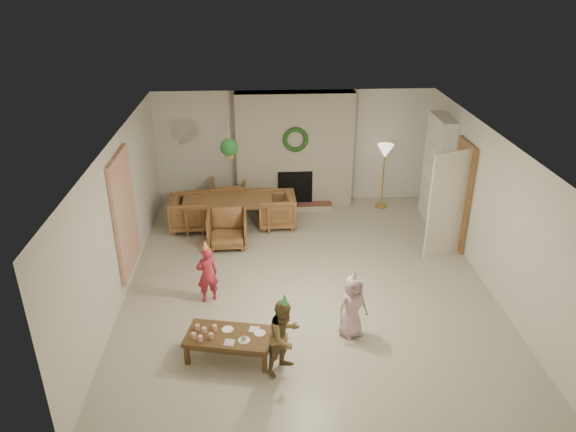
{
  "coord_description": "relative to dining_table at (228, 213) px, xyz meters",
  "views": [
    {
      "loc": [
        -0.75,
        -7.88,
        4.98
      ],
      "look_at": [
        -0.3,
        0.4,
        1.05
      ],
      "focal_mm": 33.92,
      "sensor_mm": 36.0,
      "label": 1
    }
  ],
  "objects": [
    {
      "name": "napkin_right",
      "position": [
        0.54,
        -3.93,
        0.05
      ],
      "size": [
        0.16,
        0.16,
        0.01
      ],
      "primitive_type": "cube",
      "rotation": [
        0.0,
        0.0,
        -0.19
      ],
      "color": "#D59DAD",
      "rests_on": "coffee_table_top"
    },
    {
      "name": "hanging_plant_cord",
      "position": [
        0.12,
        -0.66,
        1.84
      ],
      "size": [
        0.01,
        0.01,
        0.7
      ],
      "primitive_type": "cylinder",
      "color": "tan",
      "rests_on": "ceiling"
    },
    {
      "name": "bookshelf_shelf_c",
      "position": [
        4.24,
        0.14,
        0.94
      ],
      "size": [
        0.3,
        0.92,
        0.03
      ],
      "primitive_type": "cube",
      "color": "white",
      "rests_on": "bookshelf_carcass"
    },
    {
      "name": "floor_lamp_base",
      "position": [
        3.33,
        0.84,
        -0.3
      ],
      "size": [
        0.27,
        0.27,
        0.03
      ],
      "primitive_type": "cylinder",
      "color": "gold",
      "rests_on": "floor"
    },
    {
      "name": "cup_c",
      "position": [
        -0.18,
        -4.14,
        0.09
      ],
      "size": [
        0.07,
        0.07,
        0.08
      ],
      "primitive_type": "cylinder",
      "rotation": [
        0.0,
        0.0,
        -0.19
      ],
      "color": "white",
      "rests_on": "coffee_table_top"
    },
    {
      "name": "dining_chair_far",
      "position": [
        -0.02,
        0.78,
        0.03
      ],
      "size": [
        0.76,
        0.78,
        0.69
      ],
      "primitive_type": "imported",
      "rotation": [
        0.0,
        0.0,
        3.17
      ],
      "color": "brown",
      "rests_on": "floor"
    },
    {
      "name": "door_frame",
      "position": [
        4.38,
        -0.96,
        0.71
      ],
      "size": [
        0.05,
        0.86,
        2.04
      ],
      "primitive_type": "cube",
      "color": "brown",
      "rests_on": "floor"
    },
    {
      "name": "coffee_table_top",
      "position": [
        0.2,
        -4.03,
        0.02
      ],
      "size": [
        1.27,
        0.8,
        0.05
      ],
      "primitive_type": "cube",
      "rotation": [
        0.0,
        0.0,
        -0.19
      ],
      "color": "#50371A",
      "rests_on": "floor"
    },
    {
      "name": "party_hat_red",
      "position": [
        -0.2,
        -2.64,
        0.69
      ],
      "size": [
        0.13,
        0.13,
        0.18
      ],
      "primitive_type": "cone",
      "rotation": [
        0.0,
        0.0,
        0.02
      ],
      "color": "#E2CB4B",
      "rests_on": "child_red"
    },
    {
      "name": "cup_e",
      "position": [
        -0.04,
        -4.1,
        0.09
      ],
      "size": [
        0.07,
        0.07,
        0.08
      ],
      "primitive_type": "cylinder",
      "rotation": [
        0.0,
        0.0,
        -0.19
      ],
      "color": "white",
      "rests_on": "coffee_table_top"
    },
    {
      "name": "wall_back",
      "position": [
        1.42,
        1.34,
        0.94
      ],
      "size": [
        7.0,
        0.0,
        7.0
      ],
      "primitive_type": "plane",
      "rotation": [
        1.57,
        0.0,
        0.0
      ],
      "color": "silver",
      "rests_on": "floor"
    },
    {
      "name": "ceiling",
      "position": [
        1.42,
        -2.16,
        2.19
      ],
      "size": [
        7.0,
        7.0,
        0.0
      ],
      "primitive_type": "plane",
      "rotation": [
        3.14,
        0.0,
        0.0
      ],
      "color": "white",
      "rests_on": "wall_back"
    },
    {
      "name": "cup_f",
      "position": [
        -0.0,
        -3.92,
        0.09
      ],
      "size": [
        0.07,
        0.07,
        0.08
      ],
      "primitive_type": "cylinder",
      "rotation": [
        0.0,
        0.0,
        -0.19
      ],
      "color": "white",
      "rests_on": "coffee_table_top"
    },
    {
      "name": "fireplace_hearth",
      "position": [
        1.42,
        0.79,
        -0.25
      ],
      "size": [
        1.6,
        0.3,
        0.12
      ],
      "primitive_type": "cube",
      "color": "maroon",
      "rests_on": "floor"
    },
    {
      "name": "books_row_mid",
      "position": [
        4.22,
        0.19,
        0.68
      ],
      "size": [
        0.2,
        0.44,
        0.24
      ],
      "primitive_type": "cube",
      "color": "#285995",
      "rests_on": "bookshelf_shelf_b"
    },
    {
      "name": "coffee_leg_fr",
      "position": [
        0.67,
        -4.37,
        -0.16
      ],
      "size": [
        0.07,
        0.07,
        0.31
      ],
      "primitive_type": "cube",
      "rotation": [
        0.0,
        0.0,
        -0.19
      ],
      "color": "#50371A",
      "rests_on": "floor"
    },
    {
      "name": "hanging_plant_pot",
      "position": [
        0.12,
        -0.66,
        1.49
      ],
      "size": [
        0.16,
        0.16,
        0.12
      ],
      "primitive_type": "cylinder",
      "color": "#966130",
      "rests_on": "hanging_plant_cord"
    },
    {
      "name": "fireplace_mass",
      "position": [
        1.42,
        1.14,
        0.94
      ],
      "size": [
        2.5,
        0.4,
        2.5
      ],
      "primitive_type": "cube",
      "color": "#602A19",
      "rests_on": "floor"
    },
    {
      "name": "books_row_lower",
      "position": [
        4.22,
        -0.01,
        0.28
      ],
      "size": [
        0.2,
        0.4,
        0.24
      ],
      "primitive_type": "cube",
      "color": "#B33321",
      "rests_on": "bookshelf_shelf_a"
    },
    {
      "name": "floor",
      "position": [
        1.42,
        -2.16,
        -0.31
      ],
      "size": [
        7.0,
        7.0,
        0.0
      ],
      "primitive_type": "plane",
      "color": "#B7B29E",
      "rests_on": "ground"
    },
    {
      "name": "bookshelf_shelf_d",
      "position": [
        4.24,
        0.14,
        1.34
      ],
      "size": [
        0.3,
        0.92,
        0.03
      ],
      "primitive_type": "cube",
      "color": "white",
      "rests_on": "bookshelf_carcass"
    },
    {
      "name": "books_row_upper",
      "position": [
        4.22,
        0.04,
        1.07
      ],
      "size": [
        0.2,
        0.36,
        0.22
      ],
      "primitive_type": "cube",
      "color": "olive",
      "rests_on": "bookshelf_shelf_c"
    },
    {
      "name": "coffee_leg_fl",
      "position": [
        -0.37,
        -4.16,
        -0.16
      ],
      "size": [
        0.07,
        0.07,
        0.31
      ],
      "primitive_type": "cube",
      "rotation": [
        0.0,
        0.0,
        -0.19
      ],
      "color": "#50371A",
      "rests_on": "floor"
    },
    {
      "name": "wall_left",
      "position": [
        -1.58,
        -2.16,
        0.94
      ],
      "size": [
        0.0,
        7.0,
        7.0
      ],
      "primitive_type": "plane",
      "rotation": [
        1.57,
        0.0,
        1.57
      ],
      "color": "silver",
      "rests_on": "floor"
    },
    {
      "name": "bookshelf_shelf_b",
      "position": [
        4.24,
        0.14,
        0.54
      ],
      "size": [
        0.3,
        0.92,
        0.03
      ],
      "primitive_type": "cube",
      "color": "white",
      "rests_on": "bookshelf_carcass"
    },
    {
      "name": "child_red",
      "position": [
        -0.2,
        -2.64,
        0.17
      ],
      "size": [
        0.41,
        0.34,
        0.96
      ],
      "primitive_type": "imported",
      "rotation": [
        0.0,
        0.0,
        3.51
      ],
      "color": "#B22638",
      "rests_on": "floor"
    },
    {
      "name": "party_hat_pink",
      "position": [
        1.94,
        -3.64,
        0.7
      ],
      "size": [
        0.15,
        0.15,
        0.17
      ],
      "primitive_type": "cone",
      "rotation": [
        0.0,
        0.0,
        0.25
      ],
      "color": "silver",
      "rests_on": "child_pink"
    },
    {
      "name": "party_hat_plaid",
      "position": [
        0.94,
        -4.33,
        0.79
      ],
      "size": [
        0.17,
        0.17,
        0.17
      ],
      "primitive_type": "cone",
      "rotation": [
        0.0,
        0.0,
        0.41
      ],
      "color": "#50BC59",
      "rests_on": "child_plaid"
    },
    {
      "name": "fireplace_firebox",
      "position": [
        1.42,
        0.96,
        0.14
      ],
      "size": [
        0.75,
        0.12,
        0.75
      ],
      "primitive_type": "cube",
      "color": "black",
      "rests_on": "floor"
    },
    {
      "name": "dining_chair_left",
      "position": [
        -0.78,
        -0.02,
        0.03
      ],
      "size": [
        0.78,
        0.76,
        0.69
      ],
      "primitive_type": "imported",
      "rotation": [
        0.0,
        0.0,
        1.6
      ],
      "color": "brown",
      "rests_on": "floor"
    },
    {
      "name": "dining_table",
      "position": [
        0.0,
        0.0,
        0.0
      ],
      "size": [
        1.81,
        1.04,
        0.63
      ],
      "primitive_type": "imported",
      "rotation": [
        0.0,
        0.0,
        0.03
      ],
      "color": "brown",
      "rests_on": "floor"
    },
    {
      "name": "fireplace_wreath",
      "position": [
        1.42,
        0.91,
        1.24
      ],
      "size": [
        0.54,
        0.1,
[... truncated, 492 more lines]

